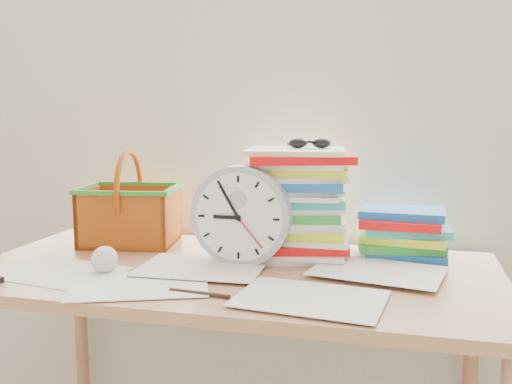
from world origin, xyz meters
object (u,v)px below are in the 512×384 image
(desk, at_px, (232,295))
(basket, at_px, (129,198))
(paper_stack, at_px, (295,203))
(clock, at_px, (241,216))
(book_stack, at_px, (400,233))

(desk, height_order, basket, basket)
(desk, xyz_separation_m, paper_stack, (0.14, 0.18, 0.23))
(clock, bearing_deg, desk, -109.68)
(desk, relative_size, paper_stack, 4.47)
(paper_stack, distance_m, basket, 0.53)
(desk, xyz_separation_m, book_stack, (0.43, 0.24, 0.14))
(clock, relative_size, basket, 0.94)
(paper_stack, xyz_separation_m, book_stack, (0.30, 0.06, -0.09))
(desk, height_order, book_stack, book_stack)
(paper_stack, relative_size, book_stack, 1.16)
(desk, relative_size, basket, 4.83)
(paper_stack, bearing_deg, desk, -127.50)
(desk, distance_m, book_stack, 0.51)
(paper_stack, height_order, book_stack, paper_stack)
(desk, bearing_deg, paper_stack, 52.50)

